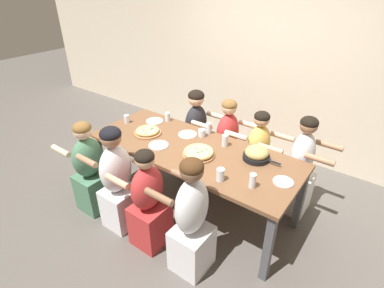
{
  "coord_description": "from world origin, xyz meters",
  "views": [
    {
      "loc": [
        1.64,
        -2.21,
        2.43
      ],
      "look_at": [
        0.0,
        0.0,
        0.85
      ],
      "focal_mm": 28.0,
      "sensor_mm": 36.0,
      "label": 1
    }
  ],
  "objects": [
    {
      "name": "drinking_glass_e",
      "position": [
        -0.05,
        0.39,
        0.86
      ],
      "size": [
        0.06,
        0.06,
        0.13
      ],
      "color": "silver",
      "rests_on": "dining_table"
    },
    {
      "name": "diner_far_right",
      "position": [
        0.98,
        0.68,
        0.54
      ],
      "size": [
        0.51,
        0.4,
        1.18
      ],
      "rotation": [
        0.0,
        0.0,
        -1.57
      ],
      "color": "silver",
      "rests_on": "ground"
    },
    {
      "name": "cocktail_glass_blue",
      "position": [
        -0.07,
        0.28,
        0.84
      ],
      "size": [
        0.08,
        0.08,
        0.11
      ],
      "color": "silver",
      "rests_on": "dining_table"
    },
    {
      "name": "drinking_glass_b",
      "position": [
        0.54,
        -0.31,
        0.85
      ],
      "size": [
        0.07,
        0.07,
        0.12
      ],
      "color": "silver",
      "rests_on": "dining_table"
    },
    {
      "name": "drinking_glass_f",
      "position": [
        -0.65,
        0.36,
        0.85
      ],
      "size": [
        0.06,
        0.06,
        0.11
      ],
      "color": "silver",
      "rests_on": "dining_table"
    },
    {
      "name": "diner_far_center",
      "position": [
        0.05,
        0.68,
        0.52
      ],
      "size": [
        0.51,
        0.4,
        1.14
      ],
      "rotation": [
        0.0,
        0.0,
        -1.57
      ],
      "color": "#B22D2D",
      "rests_on": "ground"
    },
    {
      "name": "drinking_glass_c",
      "position": [
        0.82,
        -0.23,
        0.86
      ],
      "size": [
        0.06,
        0.06,
        0.14
      ],
      "color": "silver",
      "rests_on": "dining_table"
    },
    {
      "name": "drinking_glass_d",
      "position": [
        0.26,
        0.25,
        0.86
      ],
      "size": [
        0.07,
        0.07,
        0.13
      ],
      "color": "silver",
      "rests_on": "dining_table"
    },
    {
      "name": "diner_near_left",
      "position": [
        -0.91,
        -0.68,
        0.51
      ],
      "size": [
        0.51,
        0.4,
        1.11
      ],
      "rotation": [
        0.0,
        0.0,
        1.57
      ],
      "color": "#477556",
      "rests_on": "ground"
    },
    {
      "name": "diner_far_midleft",
      "position": [
        -0.43,
        0.68,
        0.54
      ],
      "size": [
        0.51,
        0.4,
        1.16
      ],
      "rotation": [
        0.0,
        0.0,
        -1.57
      ],
      "color": "#232328",
      "rests_on": "ground"
    },
    {
      "name": "ground_plane",
      "position": [
        0.0,
        0.0,
        0.0
      ],
      "size": [
        18.0,
        18.0,
        0.0
      ],
      "primitive_type": "plane",
      "color": "#514C47",
      "rests_on": "ground"
    },
    {
      "name": "pizza_board_main",
      "position": [
        0.15,
        -0.08,
        0.83
      ],
      "size": [
        0.34,
        0.34,
        0.07
      ],
      "color": "#996B42",
      "rests_on": "dining_table"
    },
    {
      "name": "drinking_glass_a",
      "position": [
        -1.02,
        0.02,
        0.84
      ],
      "size": [
        0.06,
        0.06,
        0.1
      ],
      "color": "silver",
      "rests_on": "dining_table"
    },
    {
      "name": "empty_plate_c",
      "position": [
        -0.22,
        0.21,
        0.8
      ],
      "size": [
        0.21,
        0.21,
        0.02
      ],
      "color": "white",
      "rests_on": "dining_table"
    },
    {
      "name": "diner_far_midright",
      "position": [
        0.47,
        0.68,
        0.5
      ],
      "size": [
        0.51,
        0.4,
        1.11
      ],
      "rotation": [
        0.0,
        0.0,
        -1.57
      ],
      "color": "gold",
      "rests_on": "ground"
    },
    {
      "name": "empty_plate_a",
      "position": [
        -0.32,
        -0.17,
        0.8
      ],
      "size": [
        0.21,
        0.21,
        0.02
      ],
      "color": "white",
      "rests_on": "dining_table"
    },
    {
      "name": "diner_near_midright",
      "position": [
        0.5,
        -0.68,
        0.55
      ],
      "size": [
        0.51,
        0.4,
        1.2
      ],
      "rotation": [
        0.0,
        0.0,
        1.57
      ],
      "color": "silver",
      "rests_on": "ground"
    },
    {
      "name": "dining_table",
      "position": [
        0.0,
        0.0,
        0.72
      ],
      "size": [
        2.33,
        0.92,
        0.8
      ],
      "color": "brown",
      "rests_on": "ground"
    },
    {
      "name": "diner_near_center",
      "position": [
        -0.02,
        -0.68,
        0.49
      ],
      "size": [
        0.51,
        0.4,
        1.09
      ],
      "rotation": [
        0.0,
        0.0,
        1.57
      ],
      "color": "#B22D2D",
      "rests_on": "ground"
    },
    {
      "name": "skillet_bowl",
      "position": [
        0.65,
        0.21,
        0.86
      ],
      "size": [
        0.39,
        0.27,
        0.14
      ],
      "color": "black",
      "rests_on": "dining_table"
    },
    {
      "name": "empty_plate_d",
      "position": [
        -0.77,
        0.25,
        0.8
      ],
      "size": [
        0.21,
        0.21,
        0.02
      ],
      "color": "white",
      "rests_on": "dining_table"
    },
    {
      "name": "restaurant_back_panel",
      "position": [
        0.0,
        1.81,
        1.6
      ],
      "size": [
        10.0,
        0.06,
        3.2
      ],
      "primitive_type": "cube",
      "color": "beige",
      "rests_on": "ground"
    },
    {
      "name": "pizza_board_second",
      "position": [
        -0.61,
        -0.04,
        0.83
      ],
      "size": [
        0.32,
        0.32,
        0.06
      ],
      "color": "#996B42",
      "rests_on": "dining_table"
    },
    {
      "name": "empty_plate_b",
      "position": [
        1.02,
        0.0,
        0.8
      ],
      "size": [
        0.18,
        0.18,
        0.02
      ],
      "color": "white",
      "rests_on": "dining_table"
    },
    {
      "name": "diner_near_midleft",
      "position": [
        -0.45,
        -0.68,
        0.55
      ],
      "size": [
        0.51,
        0.4,
        1.19
      ],
      "rotation": [
        0.0,
        0.0,
        1.57
      ],
      "color": "silver",
      "rests_on": "ground"
    }
  ]
}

